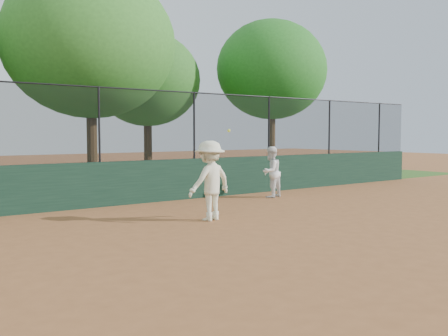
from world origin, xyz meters
TOP-DOWN VIEW (x-y plane):
  - ground at (0.00, 0.00)m, footprint 80.00×80.00m
  - back_wall at (0.00, 6.00)m, footprint 26.00×0.20m
  - grass_strip at (0.00, 12.00)m, footprint 36.00×12.00m
  - player_second at (4.48, 4.76)m, footprint 0.89×0.77m
  - player_main at (0.67, 2.56)m, footprint 1.25×0.84m
  - fence_assembly at (-0.03, 6.00)m, footprint 26.00×0.06m
  - tree_2 at (0.98, 10.22)m, footprint 6.02×5.47m
  - tree_3 at (4.73, 13.16)m, footprint 4.79×4.35m
  - tree_4 at (10.17, 11.05)m, footprint 5.37×4.88m

SIDE VIEW (x-z plane):
  - ground at x=0.00m, z-range 0.00..0.00m
  - grass_strip at x=0.00m, z-range 0.00..0.01m
  - back_wall at x=0.00m, z-range 0.00..1.20m
  - player_second at x=4.48m, z-range 0.00..1.56m
  - player_main at x=0.67m, z-range -0.13..1.93m
  - fence_assembly at x=-0.03m, z-range 1.24..3.24m
  - tree_3 at x=4.73m, z-range 1.12..7.53m
  - tree_4 at x=10.17m, z-range 1.30..8.55m
  - tree_2 at x=0.98m, z-range 1.23..8.91m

